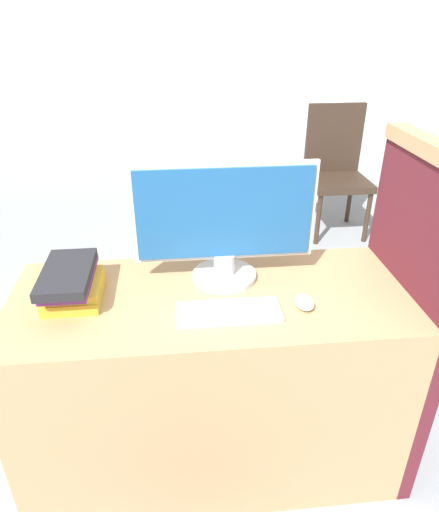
# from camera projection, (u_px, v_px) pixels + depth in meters

# --- Properties ---
(wall_back) EXTENTS (12.00, 0.06, 2.80)m
(wall_back) POSITION_uv_depth(u_px,v_px,m) (174.00, 26.00, 5.92)
(wall_back) COLOR white
(wall_back) RESTS_ON ground_plane
(desk) EXTENTS (1.31, 0.56, 0.75)m
(desk) POSITION_uv_depth(u_px,v_px,m) (211.00, 381.00, 1.67)
(desk) COLOR tan
(desk) RESTS_ON ground_plane
(carrel_divider) EXTENTS (0.07, 0.56, 1.23)m
(carrel_divider) POSITION_uv_depth(u_px,v_px,m) (400.00, 314.00, 1.61)
(carrel_divider) COLOR #5B1E28
(carrel_divider) RESTS_ON ground_plane
(monitor) EXTENTS (0.60, 0.22, 0.41)m
(monitor) POSITION_uv_depth(u_px,v_px,m) (224.00, 223.00, 1.49)
(monitor) COLOR silver
(monitor) RESTS_ON desk
(keyboard) EXTENTS (0.32, 0.12, 0.02)m
(keyboard) POSITION_uv_depth(u_px,v_px,m) (229.00, 312.00, 1.39)
(keyboard) COLOR white
(keyboard) RESTS_ON desk
(mouse) EXTENTS (0.06, 0.09, 0.03)m
(mouse) POSITION_uv_depth(u_px,v_px,m) (304.00, 302.00, 1.43)
(mouse) COLOR white
(mouse) RESTS_ON desk
(book_stack) EXTENTS (0.18, 0.30, 0.12)m
(book_stack) POSITION_uv_depth(u_px,v_px,m) (71.00, 283.00, 1.44)
(book_stack) COLOR gold
(book_stack) RESTS_ON desk
(far_chair) EXTENTS (0.44, 0.44, 0.97)m
(far_chair) POSITION_uv_depth(u_px,v_px,m) (336.00, 165.00, 3.51)
(far_chair) COLOR #38281E
(far_chair) RESTS_ON ground_plane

